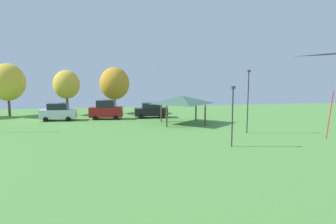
{
  "coord_description": "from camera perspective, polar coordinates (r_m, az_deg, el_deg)",
  "views": [
    {
      "loc": [
        -2.72,
        2.36,
        6.46
      ],
      "look_at": [
        -0.31,
        15.69,
        4.7
      ],
      "focal_mm": 32.0,
      "sensor_mm": 36.0,
      "label": 1
    }
  ],
  "objects": [
    {
      "name": "treeline_tree_1",
      "position": [
        50.76,
        -28.24,
        5.02
      ],
      "size": [
        5.05,
        5.05,
        7.92
      ],
      "color": "brown",
      "rests_on": "ground"
    },
    {
      "name": "light_post_0",
      "position": [
        26.74,
        12.19,
        -0.06
      ],
      "size": [
        0.36,
        0.2,
        5.36
      ],
      "color": "#2D2D33",
      "rests_on": "ground"
    },
    {
      "name": "parked_car_second_from_left",
      "position": [
        43.13,
        -11.72,
        0.38
      ],
      "size": [
        4.77,
        2.39,
        2.7
      ],
      "rotation": [
        0.0,
        0.0,
        -0.13
      ],
      "color": "maroon",
      "rests_on": "ground"
    },
    {
      "name": "park_pavilion",
      "position": [
        38.35,
        2.75,
        2.33
      ],
      "size": [
        6.24,
        5.46,
        3.6
      ],
      "color": "brown",
      "rests_on": "ground"
    },
    {
      "name": "parked_car_third_from_left",
      "position": [
        43.74,
        -3.26,
        0.34
      ],
      "size": [
        4.8,
        2.12,
        2.19
      ],
      "rotation": [
        0.0,
        0.0,
        -0.02
      ],
      "color": "black",
      "rests_on": "ground"
    },
    {
      "name": "treeline_tree_3",
      "position": [
        48.67,
        -10.15,
        5.38
      ],
      "size": [
        4.7,
        4.7,
        7.44
      ],
      "color": "brown",
      "rests_on": "ground"
    },
    {
      "name": "light_post_2",
      "position": [
        33.23,
        14.99,
        2.58
      ],
      "size": [
        0.36,
        0.2,
        6.82
      ],
      "color": "#2D2D33",
      "rests_on": "ground"
    },
    {
      "name": "treeline_tree_2",
      "position": [
        48.75,
        -18.77,
        4.97
      ],
      "size": [
        4.0,
        4.0,
        6.95
      ],
      "color": "brown",
      "rests_on": "ground"
    },
    {
      "name": "parked_car_leftmost",
      "position": [
        43.69,
        -20.17,
        -0.0
      ],
      "size": [
        4.8,
        2.27,
        2.39
      ],
      "rotation": [
        0.0,
        0.0,
        -0.04
      ],
      "color": "silver",
      "rests_on": "ground"
    }
  ]
}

